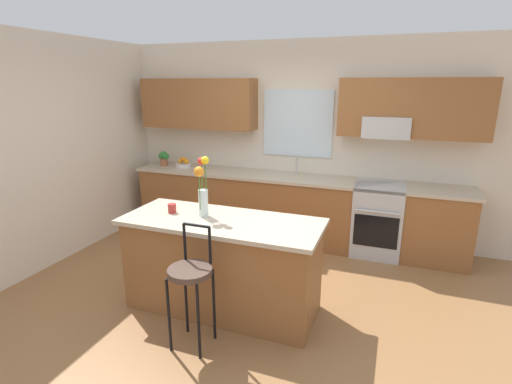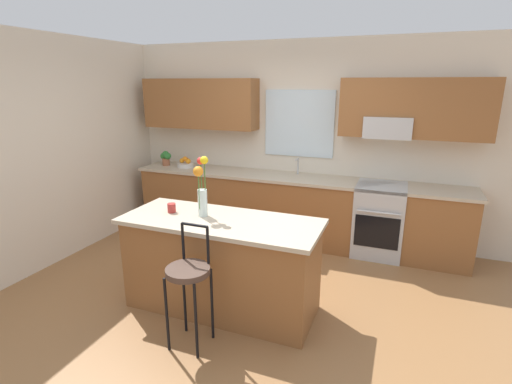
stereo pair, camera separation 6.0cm
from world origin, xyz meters
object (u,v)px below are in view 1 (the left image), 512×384
(oven_range, at_px, (377,219))
(mug_ceramic, at_px, (172,208))
(potted_plant_small, at_px, (164,157))
(flower_vase, at_px, (202,187))
(fruit_bowl_oranges, at_px, (184,164))
(bar_stool_near, at_px, (191,276))
(kitchen_island, at_px, (223,264))

(oven_range, xyz_separation_m, mug_ceramic, (-1.85, -1.84, 0.51))
(oven_range, relative_size, potted_plant_small, 4.13)
(flower_vase, distance_m, fruit_bowl_oranges, 2.28)
(bar_stool_near, height_order, flower_vase, flower_vase)
(oven_range, distance_m, bar_stool_near, 2.78)
(mug_ceramic, height_order, fruit_bowl_oranges, fruit_bowl_oranges)
(oven_range, height_order, potted_plant_small, potted_plant_small)
(bar_stool_near, xyz_separation_m, mug_ceramic, (-0.53, 0.60, 0.33))
(mug_ceramic, height_order, potted_plant_small, potted_plant_small)
(oven_range, height_order, mug_ceramic, mug_ceramic)
(fruit_bowl_oranges, bearing_deg, flower_vase, -54.60)
(kitchen_island, xyz_separation_m, potted_plant_small, (-1.85, 1.87, 0.58))
(oven_range, height_order, bar_stool_near, bar_stool_near)
(kitchen_island, distance_m, mug_ceramic, 0.73)
(kitchen_island, bearing_deg, potted_plant_small, 134.73)
(kitchen_island, xyz_separation_m, fruit_bowl_oranges, (-1.51, 1.87, 0.51))
(oven_range, distance_m, potted_plant_small, 3.22)
(oven_range, bearing_deg, flower_vase, -129.78)
(bar_stool_near, bearing_deg, oven_range, 61.60)
(kitchen_island, height_order, potted_plant_small, potted_plant_small)
(flower_vase, distance_m, mug_ceramic, 0.41)
(flower_vase, bearing_deg, potted_plant_small, 131.86)
(oven_range, relative_size, flower_vase, 1.59)
(mug_ceramic, relative_size, fruit_bowl_oranges, 0.37)
(kitchen_island, xyz_separation_m, bar_stool_near, (-0.00, -0.59, 0.17))
(bar_stool_near, relative_size, flower_vase, 1.80)
(potted_plant_small, bearing_deg, oven_range, -0.44)
(kitchen_island, distance_m, bar_stool_near, 0.62)
(fruit_bowl_oranges, bearing_deg, kitchen_island, -51.08)
(oven_range, bearing_deg, fruit_bowl_oranges, 179.42)
(bar_stool_near, distance_m, mug_ceramic, 0.87)
(flower_vase, relative_size, fruit_bowl_oranges, 2.41)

